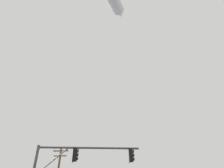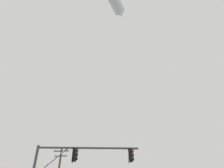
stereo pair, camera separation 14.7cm
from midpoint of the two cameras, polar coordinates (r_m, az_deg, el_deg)
The scene contains 1 object.
signal_pole_near at distance 16.25m, azimuth -10.67°, elevation -21.26°, with size 7.56×0.98×6.38m.
Camera 2 is at (0.70, -6.46, 1.20)m, focal length 33.60 mm.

